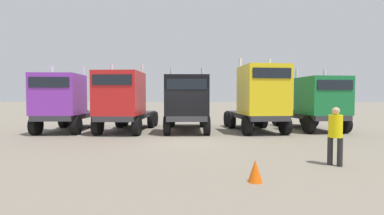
{
  "coord_description": "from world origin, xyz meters",
  "views": [
    {
      "loc": [
        0.65,
        -12.68,
        2.12
      ],
      "look_at": [
        0.17,
        4.74,
        1.43
      ],
      "focal_mm": 25.08,
      "sensor_mm": 36.0,
      "label": 1
    }
  ],
  "objects_px": {
    "semi_truck_red": "(124,101)",
    "semi_truck_yellow": "(260,98)",
    "semi_truck_green": "(316,103)",
    "traffic_cone_mid": "(255,171)",
    "semi_truck_black": "(187,103)",
    "visitor_in_hivis": "(335,132)",
    "semi_truck_purple": "(64,103)"
  },
  "relations": [
    {
      "from": "semi_truck_red",
      "to": "semi_truck_green",
      "type": "height_order",
      "value": "semi_truck_red"
    },
    {
      "from": "semi_truck_purple",
      "to": "semi_truck_black",
      "type": "height_order",
      "value": "semi_truck_purple"
    },
    {
      "from": "semi_truck_red",
      "to": "visitor_in_hivis",
      "type": "bearing_deg",
      "value": 51.35
    },
    {
      "from": "visitor_in_hivis",
      "to": "semi_truck_black",
      "type": "bearing_deg",
      "value": -103.62
    },
    {
      "from": "semi_truck_purple",
      "to": "visitor_in_hivis",
      "type": "relative_size",
      "value": 3.38
    },
    {
      "from": "semi_truck_red",
      "to": "traffic_cone_mid",
      "type": "bearing_deg",
      "value": 34.7
    },
    {
      "from": "semi_truck_yellow",
      "to": "visitor_in_hivis",
      "type": "distance_m",
      "value": 7.73
    },
    {
      "from": "semi_truck_red",
      "to": "semi_truck_black",
      "type": "height_order",
      "value": "semi_truck_red"
    },
    {
      "from": "traffic_cone_mid",
      "to": "visitor_in_hivis",
      "type": "bearing_deg",
      "value": 31.13
    },
    {
      "from": "semi_truck_yellow",
      "to": "semi_truck_black",
      "type": "bearing_deg",
      "value": -98.2
    },
    {
      "from": "semi_truck_yellow",
      "to": "semi_truck_red",
      "type": "bearing_deg",
      "value": -95.92
    },
    {
      "from": "semi_truck_purple",
      "to": "semi_truck_black",
      "type": "bearing_deg",
      "value": 87.3
    },
    {
      "from": "semi_truck_red",
      "to": "visitor_in_hivis",
      "type": "distance_m",
      "value": 11.41
    },
    {
      "from": "visitor_in_hivis",
      "to": "semi_truck_red",
      "type": "bearing_deg",
      "value": -86.71
    },
    {
      "from": "semi_truck_black",
      "to": "traffic_cone_mid",
      "type": "xyz_separation_m",
      "value": [
        2.13,
        -9.36,
        -1.45
      ]
    },
    {
      "from": "semi_truck_purple",
      "to": "semi_truck_yellow",
      "type": "relative_size",
      "value": 1.02
    },
    {
      "from": "semi_truck_yellow",
      "to": "semi_truck_green",
      "type": "distance_m",
      "value": 3.8
    },
    {
      "from": "semi_truck_red",
      "to": "semi_truck_yellow",
      "type": "xyz_separation_m",
      "value": [
        8.05,
        0.27,
        0.19
      ]
    },
    {
      "from": "semi_truck_black",
      "to": "semi_truck_yellow",
      "type": "relative_size",
      "value": 1.08
    },
    {
      "from": "semi_truck_yellow",
      "to": "traffic_cone_mid",
      "type": "relative_size",
      "value": 10.53
    },
    {
      "from": "semi_truck_purple",
      "to": "semi_truck_yellow",
      "type": "bearing_deg",
      "value": 86.6
    },
    {
      "from": "semi_truck_yellow",
      "to": "visitor_in_hivis",
      "type": "relative_size",
      "value": 3.32
    },
    {
      "from": "semi_truck_yellow",
      "to": "traffic_cone_mid",
      "type": "xyz_separation_m",
      "value": [
        -2.18,
        -9.33,
        -1.76
      ]
    },
    {
      "from": "visitor_in_hivis",
      "to": "semi_truck_yellow",
      "type": "bearing_deg",
      "value": -131.75
    },
    {
      "from": "semi_truck_black",
      "to": "semi_truck_yellow",
      "type": "xyz_separation_m",
      "value": [
        4.31,
        -0.03,
        0.32
      ]
    },
    {
      "from": "semi_truck_black",
      "to": "visitor_in_hivis",
      "type": "xyz_separation_m",
      "value": [
        4.92,
        -7.67,
        -0.68
      ]
    },
    {
      "from": "semi_truck_black",
      "to": "semi_truck_green",
      "type": "xyz_separation_m",
      "value": [
        8.0,
        0.82,
        0.01
      ]
    },
    {
      "from": "visitor_in_hivis",
      "to": "traffic_cone_mid",
      "type": "distance_m",
      "value": 3.35
    },
    {
      "from": "semi_truck_purple",
      "to": "semi_truck_red",
      "type": "distance_m",
      "value": 3.61
    },
    {
      "from": "semi_truck_green",
      "to": "traffic_cone_mid",
      "type": "xyz_separation_m",
      "value": [
        -5.87,
        -10.18,
        -1.46
      ]
    },
    {
      "from": "semi_truck_green",
      "to": "semi_truck_black",
      "type": "bearing_deg",
      "value": -91.99
    },
    {
      "from": "semi_truck_purple",
      "to": "semi_truck_red",
      "type": "relative_size",
      "value": 0.99
    }
  ]
}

